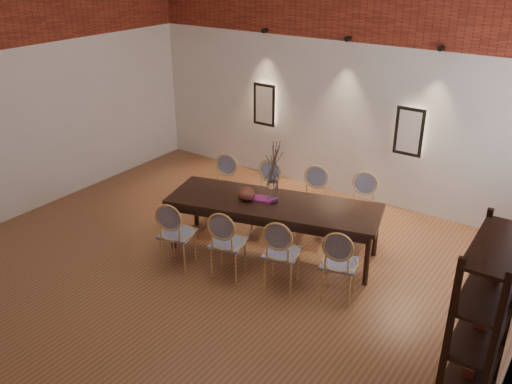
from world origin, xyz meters
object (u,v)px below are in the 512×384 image
Objects in this scene: chair_far_b at (266,196)px; bowl at (246,194)px; chair_far_c at (312,203)px; chair_far_d at (361,210)px; chair_near_b at (228,243)px; vase at (273,192)px; chair_near_d at (340,263)px; chair_near_c at (282,252)px; dining_table at (273,227)px; shelving_rack at (479,331)px; chair_near_a at (177,233)px; chair_far_a at (222,189)px; book at (263,199)px.

bowl is at bearing 89.16° from chair_far_b.
chair_far_c and chair_far_d have the same top height.
vase is at bearing 64.83° from chair_near_b.
chair_near_d is (1.35, 0.37, 0.00)m from chair_near_b.
chair_far_d is (0.29, 1.59, 0.00)m from chair_near_c.
dining_table is 1.56× the size of shelving_rack.
vase is at bearing 115.17° from chair_far_b.
chair_far_b is at bearing 64.37° from chair_near_a.
chair_near_b is 1.00× the size of chair_near_d.
chair_near_b is 0.70m from chair_near_c.
chair_far_b is (0.29, 1.59, 0.00)m from chair_near_a.
chair_near_d is 3.92× the size of bowl.
chair_near_b is (0.68, 0.18, 0.00)m from chair_near_a.
vase reaches higher than dining_table.
chair_far_a is 2.10m from chair_far_d.
book is (0.00, 0.77, 0.30)m from chair_near_b.
book is at bearing 32.17° from bowl.
chair_near_b is at bearing 168.31° from shelving_rack.
chair_far_c is (1.35, 0.37, 0.00)m from chair_far_a.
chair_near_c reaches higher than dining_table.
dining_table is at bearing 8.72° from book.
chair_near_b is 0.52× the size of shelving_rack.
chair_far_c is at bearing 115.63° from chair_near_d.
dining_table is at bearing 34.80° from chair_near_a.
chair_far_c is 0.70m from chair_far_d.
dining_table is 0.82m from chair_near_b.
chair_far_a and chair_far_b have the same top height.
book is at bearing 30.83° from chair_far_d.
chair_far_d is (1.65, 1.96, 0.00)m from chair_near_a.
chair_far_a is 0.52× the size of shelving_rack.
book is at bearing 141.75° from chair_far_a.
chair_near_a is 1.00× the size of chair_near_b.
chair_far_a is 1.00× the size of chair_far_d.
bowl is at bearing -147.83° from book.
vase is 0.19m from book.
chair_far_b is 3.62× the size of book.
chair_near_d is 2.02m from chair_far_b.
chair_far_d is (2.03, 0.55, 0.00)m from chair_far_a.
book is at bearing 106.03° from chair_far_b.
bowl is (-0.19, 0.65, 0.37)m from chair_near_b.
vase is at bearing 23.17° from bowl.
chair_near_c is (0.53, -0.61, 0.09)m from dining_table.
chair_near_b is at bearing -115.63° from dining_table.
shelving_rack is at bearing 127.25° from chair_far_c.
chair_far_a is at bearing 0.00° from chair_far_c.
chair_far_c is (-0.38, 1.41, 0.00)m from chair_near_c.
shelving_rack is (1.73, -0.92, 0.43)m from chair_near_d.
shelving_rack is at bearing -20.82° from chair_near_a.
vase is 0.17× the size of shelving_rack.
dining_table is 9.34× the size of vase.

